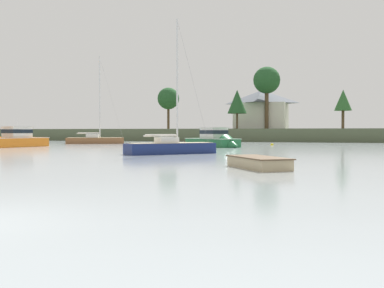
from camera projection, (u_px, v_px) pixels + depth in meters
name	position (u px, v px, depth m)	size (l,w,h in m)	color
far_shore_bank	(300.00, 134.00, 90.95)	(175.19, 51.09, 2.06)	#4C563D
sailboat_navy	(171.00, 151.00, 31.65)	(5.76, 5.97, 10.17)	navy
dinghy_yellow	(8.00, 144.00, 54.77)	(2.82, 2.52, 0.43)	gold
cruiser_orange	(12.00, 142.00, 45.37)	(3.32, 7.94, 3.78)	orange
sailboat_wood	(95.00, 142.00, 58.41)	(7.49, 5.04, 12.04)	brown
dinghy_sand	(258.00, 164.00, 19.28)	(3.41, 3.97, 0.69)	tan
cruiser_green	(217.00, 143.00, 45.79)	(7.35, 6.56, 3.73)	#236B3D
mooring_buoy_red	(186.00, 143.00, 60.38)	(0.38, 0.38, 0.43)	red
mooring_buoy_yellow	(272.00, 145.00, 51.59)	(0.36, 0.36, 0.41)	yellow
shore_tree_inland_a	(267.00, 81.00, 89.51)	(5.40, 5.40, 12.61)	brown
shore_tree_left	(343.00, 101.00, 78.25)	(3.01, 3.01, 6.94)	brown
shore_tree_center	(237.00, 102.00, 87.88)	(3.82, 3.82, 7.80)	brown
shore_tree_center_left	(168.00, 99.00, 93.73)	(4.59, 4.59, 8.82)	brown
cottage_eastern	(262.00, 109.00, 95.26)	(11.43, 10.08, 8.39)	silver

